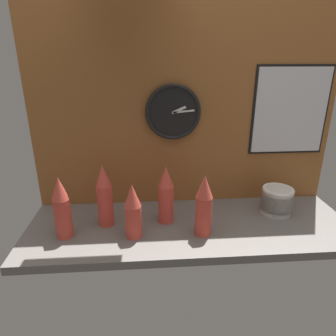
% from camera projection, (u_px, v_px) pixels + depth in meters
% --- Properties ---
extents(ground_plane, '(1.60, 0.56, 0.04)m').
position_uv_depth(ground_plane, '(190.00, 226.00, 1.51)').
color(ground_plane, slate).
extents(wall_tiled_back, '(1.60, 0.03, 1.05)m').
position_uv_depth(wall_tiled_back, '(185.00, 109.00, 1.56)').
color(wall_tiled_back, '#A3602D').
rests_on(wall_tiled_back, ground_plane).
extents(cup_stack_center_right, '(0.08, 0.08, 0.30)m').
position_uv_depth(cup_stack_center_right, '(204.00, 205.00, 1.36)').
color(cup_stack_center_right, '#DB4C3D').
rests_on(cup_stack_center_right, ground_plane).
extents(cup_stack_left, '(0.08, 0.08, 0.31)m').
position_uv_depth(cup_stack_left, '(104.00, 196.00, 1.44)').
color(cup_stack_left, '#DB4C3D').
rests_on(cup_stack_left, ground_plane).
extents(cup_stack_center, '(0.08, 0.08, 0.30)m').
position_uv_depth(cup_stack_center, '(166.00, 194.00, 1.47)').
color(cup_stack_center, '#DB4C3D').
rests_on(cup_stack_center, ground_plane).
extents(cup_stack_center_left, '(0.08, 0.08, 0.26)m').
position_uv_depth(cup_stack_center_left, '(133.00, 211.00, 1.35)').
color(cup_stack_center_left, '#DB4C3D').
rests_on(cup_stack_center_left, ground_plane).
extents(cup_stack_far_left, '(0.08, 0.08, 0.30)m').
position_uv_depth(cup_stack_far_left, '(62.00, 208.00, 1.34)').
color(cup_stack_far_left, '#DB4C3D').
rests_on(cup_stack_far_left, ground_plane).
extents(bowl_stack_far_right, '(0.16, 0.16, 0.14)m').
position_uv_depth(bowl_stack_far_right, '(277.00, 200.00, 1.57)').
color(bowl_stack_far_right, beige).
rests_on(bowl_stack_far_right, ground_plane).
extents(wall_clock, '(0.29, 0.03, 0.29)m').
position_uv_depth(wall_clock, '(173.00, 112.00, 1.53)').
color(wall_clock, black).
extents(menu_board, '(0.41, 0.01, 0.47)m').
position_uv_depth(menu_board, '(290.00, 111.00, 1.59)').
color(menu_board, black).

